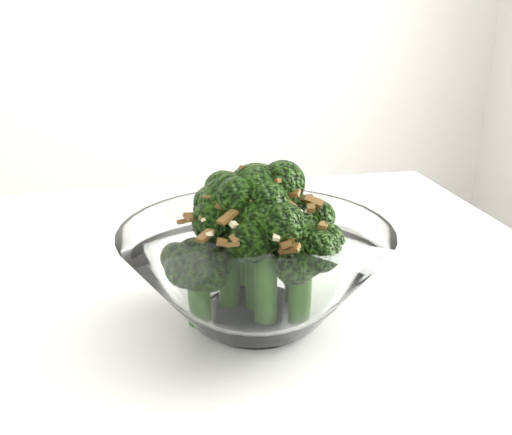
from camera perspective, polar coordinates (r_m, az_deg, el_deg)
name	(u,v)px	position (r m, az deg, el deg)	size (l,w,h in m)	color
broccoli_dish	(257,262)	(0.50, 0.10, -4.52)	(0.24, 0.24, 0.15)	white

